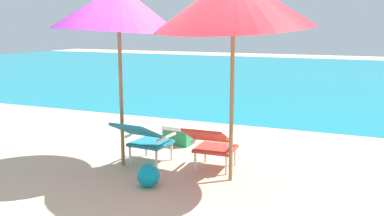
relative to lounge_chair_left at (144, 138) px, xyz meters
name	(u,v)px	position (x,y,z in m)	size (l,w,h in m)	color
ground_plane	(250,115)	(0.47, 3.95, -0.40)	(40.00, 40.00, 0.00)	#CCB78E
ocean_band	(304,76)	(0.47, 11.91, -0.40)	(40.00, 18.00, 0.01)	teal
lounge_chair_left	(144,138)	(0.00, 0.00, 0.00)	(0.60, 0.91, 0.68)	teal
lounge_chair_right	(212,143)	(0.97, 0.10, 0.00)	(0.56, 0.89, 0.68)	red
beach_umbrella_left	(118,9)	(-0.28, -0.11, 1.75)	(2.52, 2.52, 2.52)	olive
beach_umbrella_right	(234,1)	(1.30, -0.10, 1.83)	(2.30, 2.34, 2.63)	olive
beach_ball	(148,176)	(0.44, -0.71, -0.26)	(0.28, 0.28, 0.28)	#0A93AD
cooler_box	(179,135)	(-0.01, 1.18, -0.24)	(0.50, 0.36, 0.32)	#1E844C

